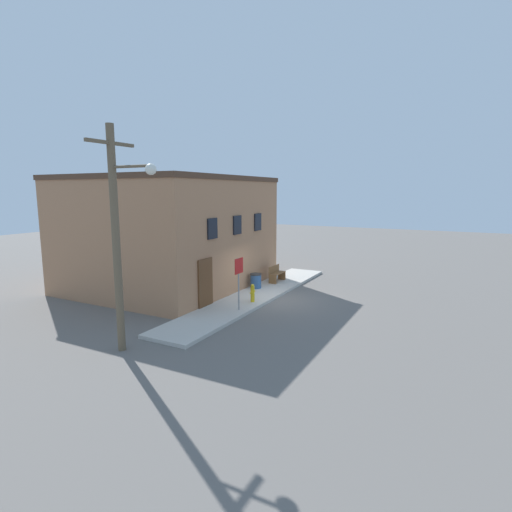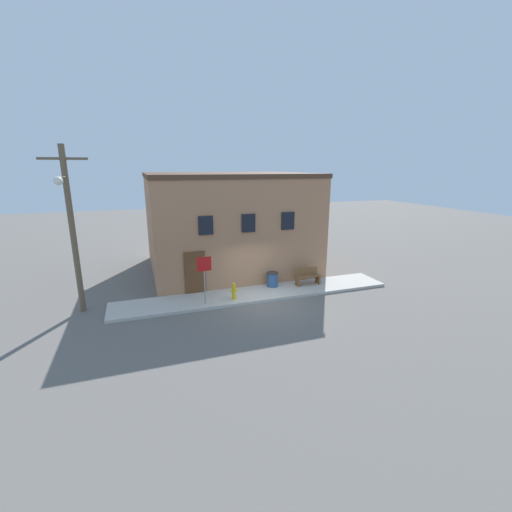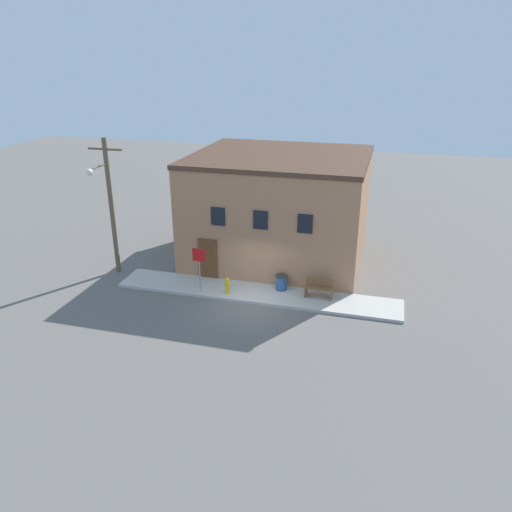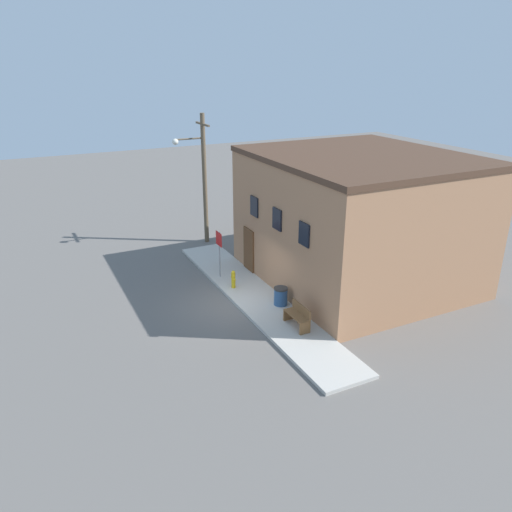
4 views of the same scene
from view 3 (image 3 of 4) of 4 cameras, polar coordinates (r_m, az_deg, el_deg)
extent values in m
plane|color=#66605B|center=(23.12, -0.62, -5.53)|extent=(80.00, 80.00, 0.00)
cube|color=#BCB7AD|center=(23.96, 0.05, -4.28)|extent=(13.66, 2.05, 0.14)
cube|color=#A87551|center=(27.60, 2.72, 5.40)|extent=(9.12, 8.18, 5.55)
cube|color=#4C3323|center=(26.90, 2.83, 11.30)|extent=(9.22, 8.28, 0.24)
cube|color=black|center=(24.18, -4.37, 4.54)|extent=(0.70, 0.08, 0.90)
cube|color=black|center=(23.58, 0.53, 4.13)|extent=(0.70, 0.08, 0.90)
cube|color=black|center=(23.16, 5.63, 3.68)|extent=(0.70, 0.08, 0.90)
cube|color=brown|center=(25.19, -5.52, -0.43)|extent=(1.00, 0.08, 2.20)
cylinder|color=gold|center=(23.70, -3.27, -3.53)|extent=(0.18, 0.18, 0.68)
sphere|color=gold|center=(23.54, -3.29, -2.68)|extent=(0.16, 0.16, 0.16)
cylinder|color=gold|center=(23.70, -3.60, -3.27)|extent=(0.10, 0.08, 0.08)
cylinder|color=gold|center=(23.62, -2.95, -3.35)|extent=(0.10, 0.08, 0.08)
cylinder|color=gray|center=(23.75, -6.46, -1.58)|extent=(0.06, 0.06, 2.19)
cube|color=red|center=(23.44, -6.56, 0.13)|extent=(0.64, 0.02, 0.64)
cube|color=brown|center=(23.60, 5.71, -4.04)|extent=(0.08, 0.44, 0.45)
cube|color=brown|center=(23.47, 8.59, -4.35)|extent=(0.08, 0.44, 0.45)
cube|color=brown|center=(23.42, 7.18, -3.66)|extent=(1.28, 0.44, 0.04)
cube|color=brown|center=(23.51, 7.27, -3.00)|extent=(1.28, 0.04, 0.37)
cylinder|color=#2D517F|center=(24.07, 2.89, -3.09)|extent=(0.55, 0.55, 0.69)
cylinder|color=#2D2D2D|center=(23.91, 2.91, -2.27)|extent=(0.58, 0.58, 0.06)
cylinder|color=brown|center=(26.32, -16.18, 5.33)|extent=(0.24, 0.24, 7.00)
cylinder|color=brown|center=(25.17, -17.60, 9.70)|extent=(0.08, 1.51, 0.08)
sphere|color=silver|center=(24.57, -18.50, 9.07)|extent=(0.32, 0.32, 0.32)
cube|color=brown|center=(25.66, -16.89, 11.61)|extent=(1.80, 0.10, 0.10)
camera|label=1|loc=(25.86, -44.91, 2.79)|focal=28.00mm
camera|label=2|loc=(13.16, -43.10, -4.94)|focal=24.00mm
camera|label=4|loc=(16.80, 59.08, 7.36)|focal=35.00mm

